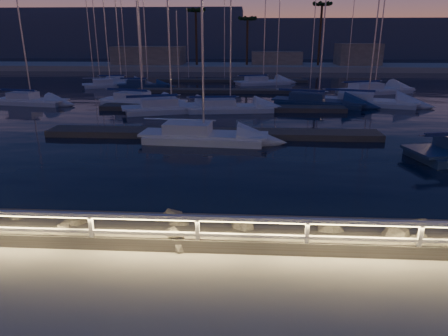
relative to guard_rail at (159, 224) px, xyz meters
The scene contains 22 objects.
ground 0.78m from the guard_rail, ahead, with size 400.00×400.00×0.00m, color gray.
harbor_water 31.27m from the guard_rail, 89.87° to the left, with size 400.00×440.00×0.60m.
guard_rail is the anchor object (origin of this frame).
riprap 4.08m from the guard_rail, 160.33° to the left, with size 37.61×2.99×1.28m.
floating_docks 32.52m from the guard_rail, 89.88° to the left, with size 22.00×36.00×0.40m.
far_shore 74.05m from the guard_rail, 90.04° to the left, with size 160.00×14.00×5.20m.
palm_left 73.04m from the guard_rail, 96.29° to the left, with size 3.00×3.00×11.20m.
palm_center 73.47m from the guard_rail, 88.38° to the left, with size 3.00×3.00×9.70m.
palm_right 74.48m from the guard_rail, 77.42° to the left, with size 3.00×3.00×12.20m.
distant_hills 135.56m from the guard_rail, 99.37° to the left, with size 230.00×37.50×18.00m.
sailboat_b 14.46m from the guard_rail, 92.12° to the left, with size 8.10×3.01×13.51m.
sailboat_c 25.34m from the guard_rail, 88.55° to the left, with size 8.25×3.53×13.57m.
sailboat_e 33.81m from the guard_rail, 123.94° to the left, with size 7.38×3.24×12.23m.
sailboat_f 25.08m from the guard_rail, 100.32° to the left, with size 8.80×5.16×14.51m.
sailboat_g 30.30m from the guard_rail, 72.86° to the left, with size 8.98×5.01×14.71m.
sailboat_h 32.65m from the guard_rail, 65.07° to the left, with size 9.41×5.14×15.34m.
sailboat_i 43.35m from the guard_rail, 105.15° to the left, with size 6.60×2.55×11.03m.
sailboat_j 29.03m from the guard_rail, 105.73° to the left, with size 8.70×4.44×14.29m.
sailboat_k 46.74m from the guard_rail, 84.76° to the left, with size 8.19×4.84×13.45m.
sailboat_l 41.89m from the guard_rail, 66.11° to the left, with size 9.74×5.97×15.99m.
sailboat_m 47.88m from the guard_rail, 108.64° to the left, with size 6.77×3.28×11.18m.
sailboat_n 45.26m from the guard_rail, 110.56° to the left, with size 7.25×4.47×12.00m.
Camera 1 is at (2.32, -9.86, 5.69)m, focal length 32.00 mm.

